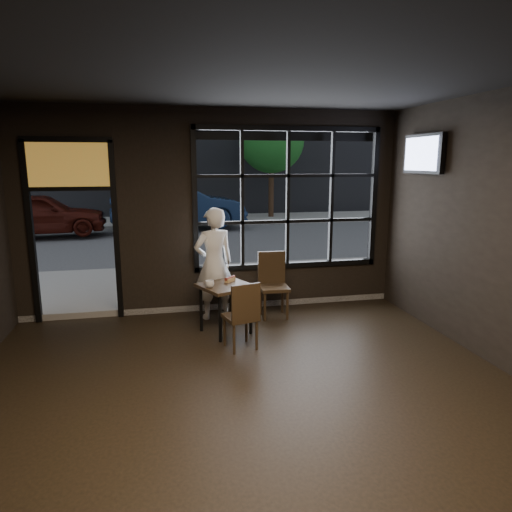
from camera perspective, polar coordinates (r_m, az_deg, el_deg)
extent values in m
cube|color=black|center=(4.44, 0.87, -20.97)|extent=(6.00, 7.00, 0.02)
cube|color=black|center=(3.83, 1.03, 24.13)|extent=(6.00, 7.00, 0.02)
cube|color=black|center=(7.45, 3.99, 7.15)|extent=(3.06, 0.12, 2.28)
cube|color=orange|center=(7.25, -22.37, 10.55)|extent=(1.20, 0.06, 0.70)
cube|color=#545456|center=(27.76, -10.22, 6.53)|extent=(60.00, 41.00, 0.04)
cube|color=#5B5956|center=(27.14, -10.76, 22.36)|extent=(28.00, 12.00, 15.00)
cube|color=#2E2113|center=(6.50, -3.81, -6.57)|extent=(0.87, 0.87, 0.71)
cube|color=#2E2113|center=(5.93, -1.98, -7.35)|extent=(0.47, 0.47, 0.90)
cube|color=#2E2113|center=(7.09, 2.26, -3.71)|extent=(0.45, 0.45, 1.01)
imported|color=white|center=(6.99, -5.28, -0.95)|extent=(0.71, 0.56, 1.72)
imported|color=silver|center=(6.26, -5.81, -3.49)|extent=(0.15, 0.15, 0.10)
cube|color=black|center=(7.16, 20.22, 11.89)|extent=(0.11, 0.96, 0.56)
imported|color=#12203B|center=(16.34, -9.69, 6.18)|extent=(4.78, 2.10, 1.53)
imported|color=#3C0F09|center=(15.92, -25.48, 4.76)|extent=(4.14, 2.05, 1.36)
cylinder|color=#332114|center=(18.58, -13.98, 7.61)|extent=(0.21, 0.21, 2.35)
sphere|color=#206822|center=(18.55, -14.27, 13.53)|extent=(2.57, 2.57, 2.57)
cylinder|color=#332114|center=(19.42, 1.91, 8.30)|extent=(0.23, 0.23, 2.48)
sphere|color=#1A4C1A|center=(19.41, 1.95, 14.27)|extent=(2.70, 2.70, 2.70)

